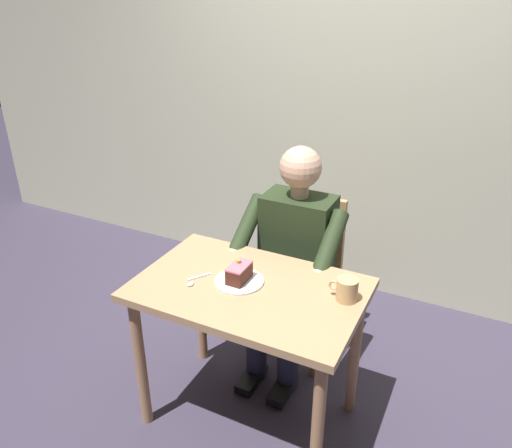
# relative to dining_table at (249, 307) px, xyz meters

# --- Properties ---
(ground_plane) EXTENTS (14.00, 14.00, 0.00)m
(ground_plane) POSITION_rel_dining_table_xyz_m (0.00, 0.00, -0.64)
(ground_plane) COLOR #393244
(cafe_rear_panel) EXTENTS (6.40, 0.12, 3.00)m
(cafe_rear_panel) POSITION_rel_dining_table_xyz_m (0.00, -1.43, 0.86)
(cafe_rear_panel) COLOR beige
(cafe_rear_panel) RESTS_ON ground
(dining_table) EXTENTS (0.97, 0.63, 0.74)m
(dining_table) POSITION_rel_dining_table_xyz_m (0.00, 0.00, 0.00)
(dining_table) COLOR tan
(dining_table) RESTS_ON ground
(chair) EXTENTS (0.42, 0.42, 0.88)m
(chair) POSITION_rel_dining_table_xyz_m (0.00, -0.65, -0.15)
(chair) COLOR tan
(chair) RESTS_ON ground
(seated_person) EXTENTS (0.53, 0.58, 1.21)m
(seated_person) POSITION_rel_dining_table_xyz_m (0.00, -0.48, -0.01)
(seated_person) COLOR #24311A
(seated_person) RESTS_ON ground
(dessert_plate) EXTENTS (0.21, 0.21, 0.01)m
(dessert_plate) POSITION_rel_dining_table_xyz_m (0.05, -0.01, 0.11)
(dessert_plate) COLOR white
(dessert_plate) RESTS_ON dining_table
(cake_slice) EXTENTS (0.07, 0.13, 0.10)m
(cake_slice) POSITION_rel_dining_table_xyz_m (0.05, -0.01, 0.16)
(cake_slice) COLOR #4A2118
(cake_slice) RESTS_ON dessert_plate
(coffee_cup) EXTENTS (0.12, 0.09, 0.10)m
(coffee_cup) POSITION_rel_dining_table_xyz_m (-0.40, -0.09, 0.16)
(coffee_cup) COLOR tan
(coffee_cup) RESTS_ON dining_table
(dessert_spoon) EXTENTS (0.07, 0.14, 0.01)m
(dessert_spoon) POSITION_rel_dining_table_xyz_m (0.23, 0.07, 0.11)
(dessert_spoon) COLOR silver
(dessert_spoon) RESTS_ON dining_table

